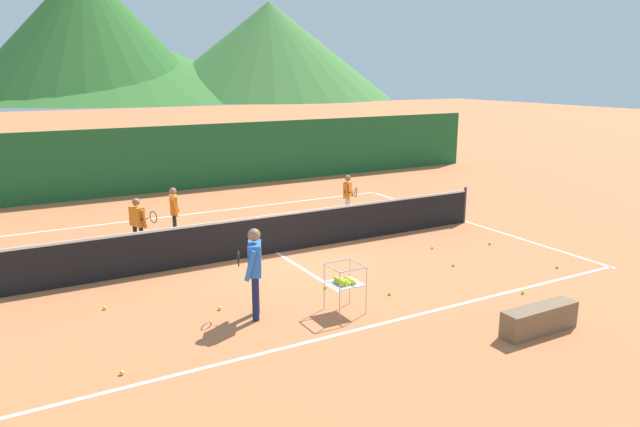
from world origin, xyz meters
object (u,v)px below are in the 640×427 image
(tennis_ball_0, at_px, (105,308))
(tennis_ball_1, at_px, (453,265))
(ball_cart, at_px, (344,281))
(instructor, at_px, (254,265))
(tennis_net, at_px, (276,233))
(tennis_ball_3, at_px, (432,247))
(student_1, at_px, (174,208))
(student_2, at_px, (348,193))
(student_0, at_px, (138,220))
(tennis_ball_8, at_px, (490,243))
(courtside_bench, at_px, (539,319))
(tennis_ball_2, at_px, (557,267))
(tennis_ball_9, at_px, (122,373))
(tennis_ball_4, at_px, (220,308))
(tennis_ball_6, at_px, (326,287))
(tennis_ball_5, at_px, (523,292))

(tennis_ball_0, relative_size, tennis_ball_1, 1.00)
(ball_cart, relative_size, tennis_ball_1, 13.22)
(instructor, height_order, tennis_ball_0, instructor)
(tennis_net, bearing_deg, tennis_ball_3, -24.17)
(instructor, distance_m, student_1, 5.70)
(instructor, distance_m, ball_cart, 1.67)
(tennis_net, bearing_deg, student_2, 32.06)
(student_0, relative_size, tennis_ball_8, 19.94)
(courtside_bench, bearing_deg, tennis_ball_3, 71.61)
(student_0, height_order, student_2, student_0)
(tennis_net, relative_size, student_0, 8.94)
(tennis_ball_2, height_order, tennis_ball_9, same)
(student_0, bearing_deg, student_1, 35.05)
(student_1, distance_m, tennis_ball_1, 7.25)
(student_0, height_order, tennis_ball_4, student_0)
(tennis_ball_3, bearing_deg, instructor, -162.89)
(tennis_ball_3, height_order, courtside_bench, courtside_bench)
(tennis_net, height_order, tennis_ball_8, tennis_net)
(tennis_ball_1, relative_size, tennis_ball_4, 1.00)
(tennis_ball_8, bearing_deg, tennis_ball_4, -175.06)
(tennis_ball_0, xyz_separation_m, tennis_ball_6, (4.12, -1.07, 0.00))
(student_2, bearing_deg, instructor, -134.56)
(student_1, xyz_separation_m, tennis_ball_5, (4.94, -7.26, -0.79))
(instructor, relative_size, ball_cart, 1.83)
(tennis_ball_1, distance_m, tennis_ball_8, 2.16)
(ball_cart, xyz_separation_m, courtside_bench, (2.43, -2.35, -0.36))
(tennis_ball_2, xyz_separation_m, courtside_bench, (-3.01, -2.08, 0.20))
(tennis_ball_0, bearing_deg, tennis_ball_2, -15.14)
(instructor, distance_m, courtside_bench, 4.97)
(tennis_ball_5, relative_size, tennis_ball_8, 1.00)
(tennis_ball_0, height_order, tennis_ball_3, same)
(student_2, bearing_deg, tennis_ball_6, -126.19)
(student_0, bearing_deg, tennis_ball_6, -57.71)
(tennis_ball_2, xyz_separation_m, tennis_ball_5, (-1.88, -0.72, 0.00))
(tennis_ball_4, bearing_deg, student_0, 96.39)
(tennis_ball_0, xyz_separation_m, tennis_ball_2, (9.29, -2.51, 0.00))
(student_0, height_order, tennis_ball_2, student_0)
(tennis_ball_4, distance_m, tennis_ball_8, 7.49)
(student_0, xyz_separation_m, ball_cart, (2.46, -5.51, -0.23))
(student_1, xyz_separation_m, tennis_ball_0, (-2.46, -4.03, -0.79))
(instructor, bearing_deg, ball_cart, -21.05)
(student_0, relative_size, tennis_ball_1, 19.94)
(tennis_ball_4, height_order, tennis_ball_9, same)
(instructor, relative_size, tennis_ball_6, 24.22)
(tennis_net, distance_m, tennis_ball_9, 6.18)
(tennis_ball_3, distance_m, tennis_ball_9, 8.44)
(ball_cart, relative_size, tennis_ball_5, 13.22)
(tennis_ball_6, bearing_deg, tennis_ball_0, 165.42)
(ball_cart, relative_size, tennis_ball_4, 13.22)
(tennis_ball_2, xyz_separation_m, tennis_ball_4, (-7.43, 1.45, 0.00))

